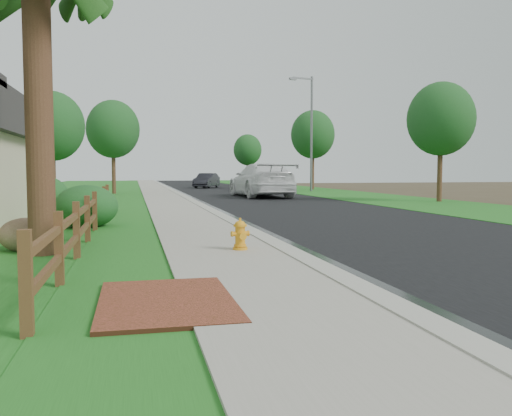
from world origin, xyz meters
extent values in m
plane|color=#3E3421|center=(0.00, 0.00, 0.00)|extent=(120.00, 120.00, 0.00)
cube|color=black|center=(4.60, 35.00, 0.01)|extent=(8.00, 90.00, 0.02)
cube|color=#9B998D|center=(0.40, 35.00, 0.06)|extent=(0.40, 90.00, 0.12)
cube|color=black|center=(0.75, 35.00, 0.02)|extent=(0.50, 90.00, 0.00)
cube|color=gray|center=(-0.90, 35.00, 0.05)|extent=(2.20, 90.00, 0.10)
cube|color=#1F5B1A|center=(-2.80, 35.00, 0.03)|extent=(1.60, 90.00, 0.06)
cube|color=#1F5B1A|center=(-8.00, 35.00, 0.02)|extent=(9.00, 90.00, 0.04)
cube|color=#1F5B1A|center=(11.50, 35.00, 0.02)|extent=(6.00, 90.00, 0.04)
cube|color=brown|center=(-2.20, -1.00, 0.06)|extent=(1.60, 2.40, 0.11)
cube|color=#4A2718|center=(-3.60, -2.00, 0.55)|extent=(0.12, 0.12, 1.10)
cube|color=#4A2718|center=(-3.60, 0.40, 0.55)|extent=(0.12, 0.12, 1.10)
cube|color=#4A2718|center=(-3.60, 2.80, 0.55)|extent=(0.12, 0.12, 1.10)
cube|color=#4A2718|center=(-3.60, 5.20, 0.55)|extent=(0.12, 0.12, 1.10)
cube|color=#4A2718|center=(-3.60, 7.60, 0.55)|extent=(0.12, 0.12, 1.10)
cube|color=#4A2718|center=(-3.60, 10.00, 0.55)|extent=(0.12, 0.12, 1.10)
cube|color=#4A2718|center=(-3.60, 12.40, 0.55)|extent=(0.12, 0.12, 1.10)
cube|color=#4A2718|center=(-3.60, 14.80, 0.55)|extent=(0.12, 0.12, 1.10)
cube|color=#4A2718|center=(-3.60, -0.80, 0.45)|extent=(0.08, 2.35, 0.10)
cube|color=#4A2718|center=(-3.60, -0.80, 0.85)|extent=(0.08, 2.35, 0.10)
cube|color=#4A2718|center=(-3.60, 1.60, 0.45)|extent=(0.08, 2.35, 0.10)
cube|color=#4A2718|center=(-3.60, 1.60, 0.85)|extent=(0.08, 2.35, 0.10)
cube|color=#4A2718|center=(-3.60, 4.00, 0.45)|extent=(0.08, 2.35, 0.10)
cube|color=#4A2718|center=(-3.60, 4.00, 0.85)|extent=(0.08, 2.35, 0.10)
cube|color=#4A2718|center=(-3.60, 6.40, 0.45)|extent=(0.08, 2.35, 0.10)
cube|color=#4A2718|center=(-3.60, 6.40, 0.85)|extent=(0.08, 2.35, 0.10)
cube|color=#4A2718|center=(-3.60, 8.80, 0.45)|extent=(0.08, 2.35, 0.10)
cube|color=#4A2718|center=(-3.60, 8.80, 0.85)|extent=(0.08, 2.35, 0.10)
cube|color=#4A2718|center=(-3.60, 11.20, 0.45)|extent=(0.08, 2.35, 0.10)
cube|color=#4A2718|center=(-3.60, 11.20, 0.85)|extent=(0.08, 2.35, 0.10)
cube|color=#4A2718|center=(-3.60, 13.60, 0.45)|extent=(0.08, 2.35, 0.10)
cube|color=#4A2718|center=(-3.60, 13.60, 0.85)|extent=(0.08, 2.35, 0.10)
cylinder|color=#3C2418|center=(-4.30, 3.50, 2.75)|extent=(0.52, 0.52, 5.50)
cylinder|color=yellow|center=(-0.53, 2.91, 0.13)|extent=(0.29, 0.29, 0.05)
cylinder|color=yellow|center=(-0.53, 2.91, 0.36)|extent=(0.20, 0.20, 0.45)
cylinder|color=yellow|center=(-0.53, 2.91, 0.19)|extent=(0.24, 0.24, 0.04)
cylinder|color=yellow|center=(-0.53, 2.91, 0.58)|extent=(0.27, 0.27, 0.04)
ellipsoid|color=yellow|center=(-0.53, 2.91, 0.60)|extent=(0.21, 0.21, 0.16)
cylinder|color=yellow|center=(-0.53, 2.91, 0.70)|extent=(0.05, 0.05, 0.06)
cylinder|color=yellow|center=(-0.51, 2.78, 0.38)|extent=(0.14, 0.12, 0.13)
cylinder|color=yellow|center=(-0.67, 2.89, 0.42)|extent=(0.12, 0.12, 0.10)
cylinder|color=yellow|center=(-0.38, 2.92, 0.42)|extent=(0.12, 0.12, 0.10)
imported|color=white|center=(5.16, 25.11, 1.05)|extent=(3.15, 7.19, 2.05)
imported|color=black|center=(6.78, 33.78, 0.79)|extent=(2.63, 4.77, 1.54)
imported|color=black|center=(4.10, 42.83, 0.71)|extent=(3.05, 4.41, 1.38)
cylinder|color=slate|center=(10.88, 32.47, 4.42)|extent=(0.18, 0.18, 8.83)
cube|color=slate|center=(10.11, 32.30, 8.63)|extent=(1.75, 0.49, 0.12)
cube|color=slate|center=(9.25, 32.11, 8.54)|extent=(0.57, 0.33, 0.18)
ellipsoid|color=brown|center=(-4.72, 4.16, 0.35)|extent=(1.09, 0.83, 0.71)
ellipsoid|color=#19471B|center=(-3.90, 8.60, 0.63)|extent=(2.13, 2.13, 1.25)
ellipsoid|color=#19471B|center=(-6.06, 14.00, 0.75)|extent=(2.77, 2.77, 1.50)
cylinder|color=#3C2418|center=(-6.50, 21.36, 1.70)|extent=(0.23, 0.23, 3.39)
ellipsoid|color=#19471B|center=(-6.50, 21.36, 3.88)|extent=(3.17, 3.17, 3.49)
cylinder|color=#3C2418|center=(13.00, 17.87, 1.89)|extent=(0.26, 0.26, 3.78)
ellipsoid|color=#19471B|center=(13.00, 17.87, 4.32)|extent=(3.46, 3.46, 3.80)
cylinder|color=#3C2418|center=(-3.90, 31.34, 1.97)|extent=(0.27, 0.27, 3.94)
ellipsoid|color=#19471B|center=(-3.90, 31.34, 4.50)|extent=(3.64, 3.64, 4.00)
cylinder|color=#3C2418|center=(12.32, 36.42, 2.05)|extent=(0.28, 0.28, 4.11)
ellipsoid|color=#19471B|center=(12.32, 36.42, 4.69)|extent=(3.72, 3.72, 4.09)
cylinder|color=#3C2418|center=(9.00, 47.54, 1.65)|extent=(0.23, 0.23, 3.30)
ellipsoid|color=#19471B|center=(9.00, 47.54, 3.78)|extent=(2.92, 2.92, 3.21)
camera|label=1|loc=(-2.57, -7.54, 1.67)|focal=38.00mm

